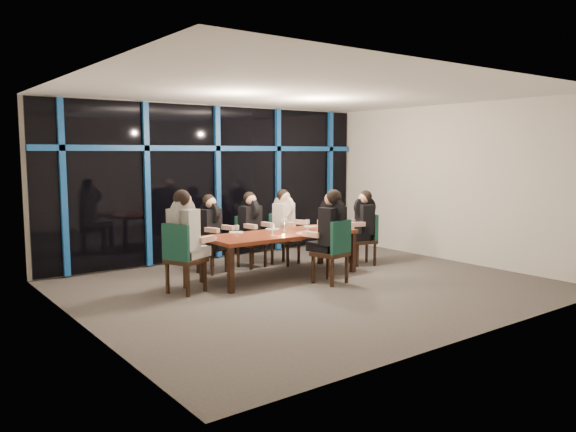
{
  "coord_description": "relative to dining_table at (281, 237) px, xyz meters",
  "views": [
    {
      "loc": [
        -5.47,
        -6.68,
        2.09
      ],
      "look_at": [
        0.0,
        0.6,
        1.05
      ],
      "focal_mm": 35.0,
      "sensor_mm": 36.0,
      "label": 1
    }
  ],
  "objects": [
    {
      "name": "room",
      "position": [
        0.0,
        -0.8,
        1.34
      ],
      "size": [
        7.04,
        7.0,
        3.02
      ],
      "color": "#56504C",
      "rests_on": "ground"
    },
    {
      "name": "window_wall",
      "position": [
        0.01,
        2.13,
        0.87
      ],
      "size": [
        6.86,
        0.43,
        2.94
      ],
      "color": "black",
      "rests_on": "ground"
    },
    {
      "name": "dining_table",
      "position": [
        0.0,
        0.0,
        0.0
      ],
      "size": [
        2.6,
        1.0,
        0.75
      ],
      "color": "maroon",
      "rests_on": "ground"
    },
    {
      "name": "chair_far_left",
      "position": [
        -0.79,
        1.06,
        -0.16
      ],
      "size": [
        0.54,
        0.54,
        0.93
      ],
      "rotation": [
        0.0,
        0.0,
        0.3
      ],
      "color": "black",
      "rests_on": "ground"
    },
    {
      "name": "chair_far_mid",
      "position": [
        0.03,
        1.04,
        -0.16
      ],
      "size": [
        0.49,
        0.49,
        0.94
      ],
      "rotation": [
        0.0,
        0.0,
        0.14
      ],
      "color": "black",
      "rests_on": "ground"
    },
    {
      "name": "chair_far_right",
      "position": [
        0.68,
        0.9,
        -0.15
      ],
      "size": [
        0.56,
        0.56,
        0.96
      ],
      "rotation": [
        0.0,
        0.0,
        0.3
      ],
      "color": "black",
      "rests_on": "ground"
    },
    {
      "name": "chair_end_left",
      "position": [
        -1.84,
        -0.04,
        -0.09
      ],
      "size": [
        0.64,
        0.64,
        1.05
      ],
      "rotation": [
        0.0,
        0.0,
        1.96
      ],
      "color": "black",
      "rests_on": "ground"
    },
    {
      "name": "chair_end_right",
      "position": [
        1.91,
        -0.1,
        -0.15
      ],
      "size": [
        0.56,
        0.56,
        0.95
      ],
      "rotation": [
        0.0,
        0.0,
        4.37
      ],
      "color": "black",
      "rests_on": "ground"
    },
    {
      "name": "chair_near_mid",
      "position": [
        0.38,
        -0.93,
        -0.11
      ],
      "size": [
        0.56,
        0.56,
        1.03
      ],
      "rotation": [
        0.0,
        0.0,
        3.34
      ],
      "color": "black",
      "rests_on": "ground"
    },
    {
      "name": "diner_far_left",
      "position": [
        -0.77,
        0.98,
        0.21
      ],
      "size": [
        0.55,
        0.63,
        0.91
      ],
      "rotation": [
        0.0,
        0.0,
        0.3
      ],
      "color": "black",
      "rests_on": "ground"
    },
    {
      "name": "diner_far_mid",
      "position": [
        0.05,
        0.96,
        0.22
      ],
      "size": [
        0.5,
        0.61,
        0.91
      ],
      "rotation": [
        0.0,
        0.0,
        0.14
      ],
      "color": "black",
      "rests_on": "ground"
    },
    {
      "name": "diner_far_right",
      "position": [
        0.7,
        0.82,
        0.23
      ],
      "size": [
        0.57,
        0.65,
        0.93
      ],
      "rotation": [
        0.0,
        0.0,
        0.3
      ],
      "color": "silver",
      "rests_on": "ground"
    },
    {
      "name": "diner_end_left",
      "position": [
        -1.76,
        -0.01,
        0.32
      ],
      "size": [
        0.72,
        0.65,
        1.03
      ],
      "rotation": [
        0.0,
        0.0,
        1.96
      ],
      "color": "black",
      "rests_on": "ground"
    },
    {
      "name": "diner_end_right",
      "position": [
        1.83,
        -0.07,
        0.22
      ],
      "size": [
        0.65,
        0.57,
        0.92
      ],
      "rotation": [
        0.0,
        0.0,
        4.37
      ],
      "color": "black",
      "rests_on": "ground"
    },
    {
      "name": "diner_near_mid",
      "position": [
        0.36,
        -0.84,
        0.3
      ],
      "size": [
        0.56,
        0.68,
        1.0
      ],
      "rotation": [
        0.0,
        0.0,
        3.34
      ],
      "color": "black",
      "rests_on": "ground"
    },
    {
      "name": "plate_far_left",
      "position": [
        -0.6,
        0.45,
        0.08
      ],
      "size": [
        0.24,
        0.24,
        0.01
      ],
      "primitive_type": "cylinder",
      "color": "white",
      "rests_on": "dining_table"
    },
    {
      "name": "plate_far_mid",
      "position": [
        0.12,
        0.41,
        0.08
      ],
      "size": [
        0.24,
        0.24,
        0.01
      ],
      "primitive_type": "cylinder",
      "color": "white",
      "rests_on": "dining_table"
    },
    {
      "name": "plate_far_right",
      "position": [
        0.87,
        0.28,
        0.08
      ],
      "size": [
        0.24,
        0.24,
        0.01
      ],
      "primitive_type": "cylinder",
      "color": "white",
      "rests_on": "dining_table"
    },
    {
      "name": "plate_end_left",
      "position": [
        -1.24,
        0.21,
        0.08
      ],
      "size": [
        0.24,
        0.24,
        0.01
      ],
      "primitive_type": "cylinder",
      "color": "white",
      "rests_on": "dining_table"
    },
    {
      "name": "plate_end_right",
      "position": [
        1.28,
        0.12,
        0.08
      ],
      "size": [
        0.24,
        0.24,
        0.01
      ],
      "primitive_type": "cylinder",
      "color": "white",
      "rests_on": "dining_table"
    },
    {
      "name": "plate_near_mid",
      "position": [
        0.25,
        -0.29,
        0.08
      ],
      "size": [
        0.24,
        0.24,
        0.01
      ],
      "primitive_type": "cylinder",
      "color": "white",
      "rests_on": "dining_table"
    },
    {
      "name": "wine_bottle",
      "position": [
        1.0,
        -0.04,
        0.19
      ],
      "size": [
        0.07,
        0.07,
        0.32
      ],
      "rotation": [
        0.0,
        0.0,
        -0.41
      ],
      "color": "black",
      "rests_on": "dining_table"
    },
    {
      "name": "water_pitcher",
      "position": [
        0.75,
        -0.12,
        0.16
      ],
      "size": [
        0.11,
        0.1,
        0.18
      ],
      "rotation": [
        0.0,
        0.0,
        0.36
      ],
      "color": "white",
      "rests_on": "dining_table"
    },
    {
      "name": "tea_light",
      "position": [
        -0.18,
        -0.32,
        0.08
      ],
      "size": [
        0.05,
        0.05,
        0.03
      ],
      "primitive_type": "cylinder",
      "color": "#F4A249",
      "rests_on": "dining_table"
    },
    {
      "name": "wine_glass_a",
      "position": [
        -0.28,
        -0.15,
        0.21
      ],
      "size": [
        0.07,
        0.07,
        0.19
      ],
      "color": "silver",
      "rests_on": "dining_table"
    },
    {
      "name": "wine_glass_b",
      "position": [
        0.2,
        0.16,
        0.21
      ],
      "size": [
        0.07,
        0.07,
        0.19
      ],
      "color": "silver",
      "rests_on": "dining_table"
    },
    {
      "name": "wine_glass_c",
      "position": [
        0.52,
        -0.06,
        0.2
      ],
      "size": [
        0.07,
        0.07,
        0.19
      ],
      "color": "silver",
      "rests_on": "dining_table"
    },
    {
      "name": "wine_glass_d",
      "position": [
        -0.78,
        0.13,
        0.2
      ],
      "size": [
        0.07,
        0.07,
        0.18
      ],
      "color": "silver",
      "rests_on": "dining_table"
    },
    {
      "name": "wine_glass_e",
      "position": [
        0.99,
        0.1,
        0.2
      ],
      "size": [
        0.07,
        0.07,
        0.18
      ],
      "color": "silver",
      "rests_on": "dining_table"
    }
  ]
}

